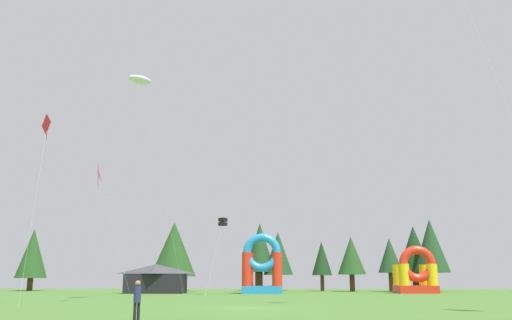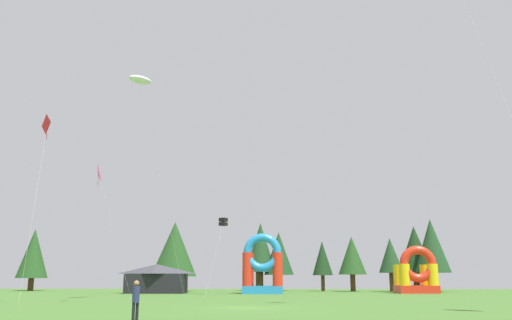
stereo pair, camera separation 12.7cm
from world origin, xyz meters
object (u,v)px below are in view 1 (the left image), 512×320
at_px(kite_white_parafoil, 140,80).
at_px(kite_red_diamond, 48,126).
at_px(person_far_side, 137,298).
at_px(inflatable_orange_dome, 262,270).
at_px(kite_black_box, 223,222).
at_px(inflatable_yellow_castle, 416,276).
at_px(festival_tent, 156,279).
at_px(kite_pink_diamond, 98,174).

relative_size(kite_white_parafoil, kite_red_diamond, 1.46).
bearing_deg(person_far_side, inflatable_orange_dome, -136.98).
xyz_separation_m(kite_white_parafoil, kite_black_box, (5.88, 15.90, -11.32)).
bearing_deg(inflatable_orange_dome, person_far_side, -94.61).
xyz_separation_m(kite_black_box, inflatable_yellow_castle, (23.39, 8.46, -6.08)).
bearing_deg(kite_red_diamond, festival_tent, 86.63).
xyz_separation_m(kite_black_box, kite_pink_diamond, (-7.79, -20.08, 1.83)).
relative_size(kite_red_diamond, festival_tent, 1.92).
distance_m(kite_black_box, inflatable_yellow_castle, 25.61).
bearing_deg(person_far_side, kite_red_diamond, -95.16).
xyz_separation_m(kite_black_box, inflatable_orange_dome, (4.28, 5.59, -5.34)).
distance_m(kite_red_diamond, inflatable_orange_dome, 34.00).
relative_size(kite_pink_diamond, kite_red_diamond, 0.77).
relative_size(inflatable_yellow_castle, festival_tent, 0.81).
height_order(kite_black_box, kite_pink_diamond, kite_pink_diamond).
bearing_deg(kite_red_diamond, kite_white_parafoil, 55.88).
height_order(kite_red_diamond, festival_tent, kite_red_diamond).
bearing_deg(kite_white_parafoil, inflatable_orange_dome, 64.70).
bearing_deg(festival_tent, kite_pink_diamond, -87.35).
relative_size(kite_black_box, kite_pink_diamond, 0.81).
height_order(kite_pink_diamond, inflatable_orange_dome, kite_pink_diamond).
distance_m(kite_pink_diamond, festival_tent, 27.80).
height_order(kite_pink_diamond, inflatable_yellow_castle, kite_pink_diamond).
xyz_separation_m(person_far_side, inflatable_yellow_castle, (22.65, 46.71, 0.99)).
bearing_deg(kite_pink_diamond, inflatable_orange_dome, 64.81).
bearing_deg(kite_black_box, inflatable_orange_dome, 52.58).
relative_size(person_far_side, inflatable_yellow_castle, 0.31).
height_order(kite_red_diamond, inflatable_yellow_castle, kite_red_diamond).
bearing_deg(kite_pink_diamond, inflatable_yellow_castle, 42.46).
relative_size(kite_pink_diamond, festival_tent, 1.47).
relative_size(kite_white_parafoil, kite_black_box, 2.34).
bearing_deg(person_far_side, kite_pink_diamond, -107.21).
distance_m(kite_black_box, inflatable_orange_dome, 8.84).
xyz_separation_m(kite_pink_diamond, person_far_side, (8.54, -18.18, -8.90)).
bearing_deg(kite_pink_diamond, kite_black_box, 68.79).
height_order(inflatable_orange_dome, festival_tent, inflatable_orange_dome).
bearing_deg(inflatable_yellow_castle, inflatable_orange_dome, -171.48).
bearing_deg(kite_black_box, kite_white_parafoil, -110.30).
distance_m(kite_black_box, person_far_side, 38.91).
height_order(kite_white_parafoil, kite_pink_diamond, kite_white_parafoil).
height_order(inflatable_yellow_castle, festival_tent, inflatable_yellow_castle).
bearing_deg(inflatable_yellow_castle, kite_white_parafoil, -140.24).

